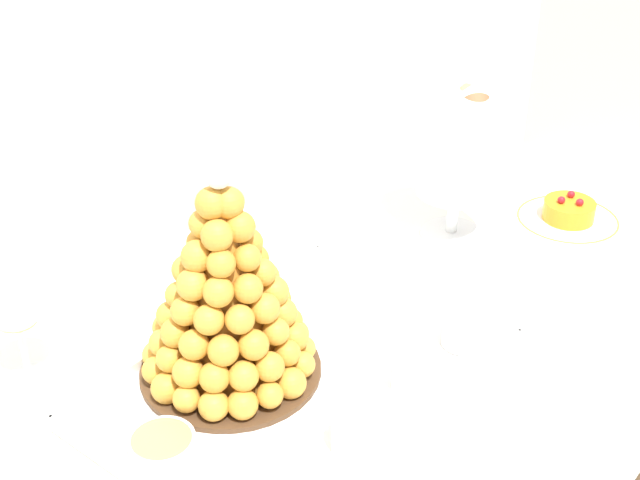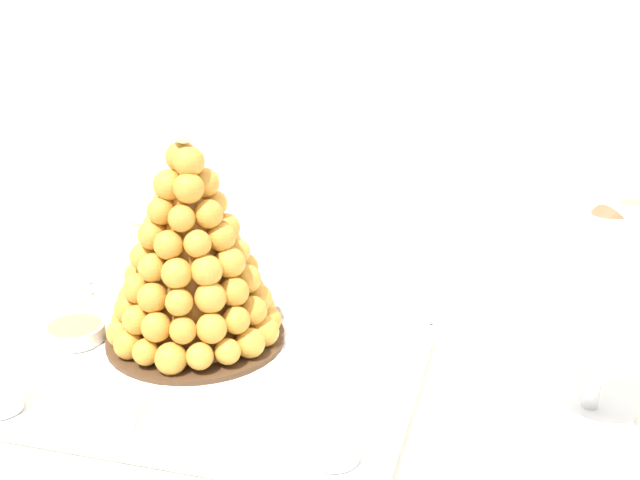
{
  "view_description": "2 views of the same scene",
  "coord_description": "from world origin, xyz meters",
  "px_view_note": "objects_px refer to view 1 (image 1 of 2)",
  "views": [
    {
      "loc": [
        -0.85,
        -0.65,
        1.58
      ],
      "look_at": [
        0.0,
        0.04,
        0.93
      ],
      "focal_mm": 49.41,
      "sensor_mm": 36.0,
      "label": 1
    },
    {
      "loc": [
        0.28,
        -0.93,
        1.37
      ],
      "look_at": [
        0.02,
        0.02,
        0.98
      ],
      "focal_mm": 47.1,
      "sensor_mm": 36.0,
      "label": 2
    }
  ],
  "objects_px": {
    "dessert_cup_mid_left": "(356,435)",
    "wine_glass": "(15,308)",
    "fruit_tart_plate": "(568,215)",
    "macaron_goblet": "(459,145)",
    "croquembouche": "(226,296)",
    "dessert_cup_mid_right": "(463,328)",
    "dessert_cup_centre": "(410,374)",
    "serving_tray": "(301,381)",
    "creme_brulee_ramekin": "(162,444)"
  },
  "relations": [
    {
      "from": "croquembouche",
      "to": "macaron_goblet",
      "type": "height_order",
      "value": "croquembouche"
    },
    {
      "from": "croquembouche",
      "to": "dessert_cup_centre",
      "type": "distance_m",
      "value": 0.27
    },
    {
      "from": "macaron_goblet",
      "to": "dessert_cup_mid_left",
      "type": "bearing_deg",
      "value": -160.22
    },
    {
      "from": "croquembouche",
      "to": "macaron_goblet",
      "type": "distance_m",
      "value": 0.54
    },
    {
      "from": "serving_tray",
      "to": "croquembouche",
      "type": "xyz_separation_m",
      "value": [
        -0.05,
        0.09,
        0.13
      ]
    },
    {
      "from": "dessert_cup_mid_left",
      "to": "croquembouche",
      "type": "bearing_deg",
      "value": 86.48
    },
    {
      "from": "croquembouche",
      "to": "creme_brulee_ramekin",
      "type": "distance_m",
      "value": 0.21
    },
    {
      "from": "croquembouche",
      "to": "macaron_goblet",
      "type": "bearing_deg",
      "value": -3.07
    },
    {
      "from": "macaron_goblet",
      "to": "dessert_cup_centre",
      "type": "bearing_deg",
      "value": -155.75
    },
    {
      "from": "serving_tray",
      "to": "dessert_cup_centre",
      "type": "relative_size",
      "value": 9.34
    },
    {
      "from": "wine_glass",
      "to": "dessert_cup_mid_right",
      "type": "bearing_deg",
      "value": -44.78
    },
    {
      "from": "dessert_cup_mid_right",
      "to": "wine_glass",
      "type": "height_order",
      "value": "wine_glass"
    },
    {
      "from": "serving_tray",
      "to": "dessert_cup_mid_right",
      "type": "height_order",
      "value": "dessert_cup_mid_right"
    },
    {
      "from": "dessert_cup_mid_left",
      "to": "dessert_cup_mid_right",
      "type": "distance_m",
      "value": 0.27
    },
    {
      "from": "wine_glass",
      "to": "creme_brulee_ramekin",
      "type": "bearing_deg",
      "value": -87.11
    },
    {
      "from": "dessert_cup_mid_right",
      "to": "fruit_tart_plate",
      "type": "height_order",
      "value": "dessert_cup_mid_right"
    },
    {
      "from": "serving_tray",
      "to": "dessert_cup_mid_right",
      "type": "bearing_deg",
      "value": -31.99
    },
    {
      "from": "serving_tray",
      "to": "macaron_goblet",
      "type": "xyz_separation_m",
      "value": [
        0.49,
        0.06,
        0.17
      ]
    },
    {
      "from": "serving_tray",
      "to": "wine_glass",
      "type": "relative_size",
      "value": 3.42
    },
    {
      "from": "macaron_goblet",
      "to": "dessert_cup_mid_right",
      "type": "bearing_deg",
      "value": -146.12
    },
    {
      "from": "fruit_tart_plate",
      "to": "wine_glass",
      "type": "xyz_separation_m",
      "value": [
        -0.9,
        0.39,
        0.11
      ]
    },
    {
      "from": "dessert_cup_mid_left",
      "to": "wine_glass",
      "type": "relative_size",
      "value": 0.37
    },
    {
      "from": "fruit_tart_plate",
      "to": "croquembouche",
      "type": "bearing_deg",
      "value": 166.37
    },
    {
      "from": "serving_tray",
      "to": "creme_brulee_ramekin",
      "type": "distance_m",
      "value": 0.22
    },
    {
      "from": "serving_tray",
      "to": "dessert_cup_mid_left",
      "type": "bearing_deg",
      "value": -113.91
    },
    {
      "from": "dessert_cup_mid_right",
      "to": "fruit_tart_plate",
      "type": "distance_m",
      "value": 0.46
    },
    {
      "from": "serving_tray",
      "to": "wine_glass",
      "type": "xyz_separation_m",
      "value": [
        -0.23,
        0.31,
        0.11
      ]
    },
    {
      "from": "dessert_cup_mid_left",
      "to": "wine_glass",
      "type": "distance_m",
      "value": 0.49
    },
    {
      "from": "dessert_cup_centre",
      "to": "fruit_tart_plate",
      "type": "bearing_deg",
      "value": 4.23
    },
    {
      "from": "dessert_cup_mid_right",
      "to": "wine_glass",
      "type": "bearing_deg",
      "value": 135.22
    },
    {
      "from": "macaron_goblet",
      "to": "fruit_tart_plate",
      "type": "distance_m",
      "value": 0.28
    },
    {
      "from": "croquembouche",
      "to": "fruit_tart_plate",
      "type": "height_order",
      "value": "croquembouche"
    },
    {
      "from": "dessert_cup_mid_right",
      "to": "macaron_goblet",
      "type": "relative_size",
      "value": 0.21
    },
    {
      "from": "macaron_goblet",
      "to": "wine_glass",
      "type": "distance_m",
      "value": 0.77
    },
    {
      "from": "fruit_tart_plate",
      "to": "macaron_goblet",
      "type": "bearing_deg",
      "value": 140.26
    },
    {
      "from": "serving_tray",
      "to": "dessert_cup_mid_left",
      "type": "height_order",
      "value": "dessert_cup_mid_left"
    },
    {
      "from": "macaron_goblet",
      "to": "fruit_tart_plate",
      "type": "relative_size",
      "value": 1.52
    },
    {
      "from": "serving_tray",
      "to": "fruit_tart_plate",
      "type": "height_order",
      "value": "fruit_tart_plate"
    },
    {
      "from": "serving_tray",
      "to": "macaron_goblet",
      "type": "distance_m",
      "value": 0.52
    },
    {
      "from": "croquembouche",
      "to": "wine_glass",
      "type": "distance_m",
      "value": 0.28
    },
    {
      "from": "dessert_cup_centre",
      "to": "dessert_cup_mid_left",
      "type": "bearing_deg",
      "value": -175.1
    },
    {
      "from": "croquembouche",
      "to": "creme_brulee_ramekin",
      "type": "xyz_separation_m",
      "value": [
        -0.17,
        -0.04,
        -0.12
      ]
    },
    {
      "from": "serving_tray",
      "to": "dessert_cup_mid_left",
      "type": "relative_size",
      "value": 9.17
    },
    {
      "from": "macaron_goblet",
      "to": "serving_tray",
      "type": "bearing_deg",
      "value": -173.31
    },
    {
      "from": "serving_tray",
      "to": "croquembouche",
      "type": "distance_m",
      "value": 0.16
    },
    {
      "from": "creme_brulee_ramekin",
      "to": "macaron_goblet",
      "type": "xyz_separation_m",
      "value": [
        0.71,
        0.01,
        0.15
      ]
    },
    {
      "from": "dessert_cup_centre",
      "to": "fruit_tart_plate",
      "type": "relative_size",
      "value": 0.31
    },
    {
      "from": "serving_tray",
      "to": "dessert_cup_centre",
      "type": "xyz_separation_m",
      "value": [
        0.08,
        -0.13,
        0.03
      ]
    },
    {
      "from": "dessert_cup_centre",
      "to": "dessert_cup_mid_right",
      "type": "height_order",
      "value": "same"
    },
    {
      "from": "dessert_cup_mid_left",
      "to": "dessert_cup_centre",
      "type": "bearing_deg",
      "value": 4.9
    }
  ]
}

